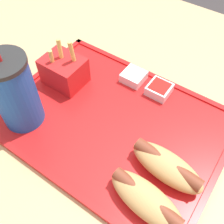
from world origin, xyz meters
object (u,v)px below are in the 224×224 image
object	(u,v)px
fries_carton	(64,70)
sauce_cup_ketchup	(159,89)
hot_dog_far	(146,200)
sauce_cup_mayo	(134,76)
soda_cup	(14,92)
hot_dog_near	(168,164)

from	to	relation	value
fries_carton	sauce_cup_ketchup	world-z (taller)	fries_carton
hot_dog_far	sauce_cup_mayo	bearing A→B (deg)	-54.35
soda_cup	sauce_cup_mayo	bearing A→B (deg)	-119.87
hot_dog_far	sauce_cup_mayo	xyz separation A→B (m)	(0.17, -0.24, -0.01)
sauce_cup_mayo	sauce_cup_ketchup	world-z (taller)	same
sauce_cup_mayo	sauce_cup_ketchup	xyz separation A→B (m)	(-0.07, 0.00, 0.00)
hot_dog_far	fries_carton	bearing A→B (deg)	-25.81
hot_dog_far	fries_carton	size ratio (longest dim) A/B	1.26
soda_cup	hot_dog_near	world-z (taller)	soda_cup
hot_dog_near	sauce_cup_mayo	xyz separation A→B (m)	(0.17, -0.16, -0.01)
hot_dog_far	sauce_cup_ketchup	distance (m)	0.26
sauce_cup_mayo	fries_carton	bearing A→B (deg)	36.03
soda_cup	sauce_cup_mayo	world-z (taller)	soda_cup
soda_cup	sauce_cup_mayo	size ratio (longest dim) A/B	3.85
fries_carton	sauce_cup_ketchup	bearing A→B (deg)	-155.05
soda_cup	sauce_cup_ketchup	world-z (taller)	soda_cup
hot_dog_near	sauce_cup_mayo	bearing A→B (deg)	-43.54
hot_dog_far	hot_dog_near	xyz separation A→B (m)	(0.00, -0.08, 0.00)
hot_dog_far	sauce_cup_ketchup	size ratio (longest dim) A/B	2.95
soda_cup	fries_carton	world-z (taller)	soda_cup
fries_carton	hot_dog_near	bearing A→B (deg)	167.04
soda_cup	sauce_cup_ketchup	size ratio (longest dim) A/B	3.85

